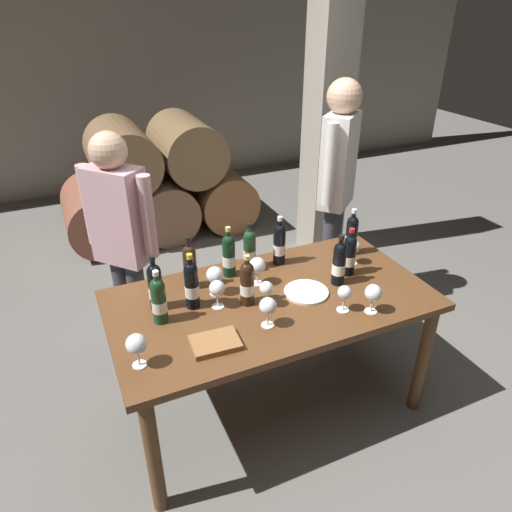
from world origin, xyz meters
The scene contains 29 objects.
ground_plane centered at (0.00, 0.00, 0.00)m, with size 14.00×14.00×0.00m, color #66635E.
cellar_back_wall centered at (0.00, 4.20, 1.40)m, with size 10.00×0.24×2.80m, color gray.
barrel_stack centered at (0.00, 2.60, 0.52)m, with size 1.86×0.90×1.15m.
stone_pillar centered at (1.30, 1.60, 1.30)m, with size 0.32×0.32×2.60m, color gray.
dining_table centered at (0.00, 0.00, 0.67)m, with size 1.70×0.90×0.76m.
wine_bottle_0 centered at (-0.12, 0.30, 0.89)m, with size 0.07×0.07×0.30m.
wine_bottle_1 centered at (0.40, -0.02, 0.89)m, with size 0.07×0.07×0.30m.
wine_bottle_2 centered at (0.02, 0.33, 0.89)m, with size 0.07×0.07×0.29m.
wine_bottle_3 centered at (0.20, 0.31, 0.89)m, with size 0.07×0.07×0.30m.
wine_bottle_4 centered at (-0.14, 0.01, 0.88)m, with size 0.07×0.07×0.28m.
wine_bottle_5 centered at (-0.58, 0.04, 0.88)m, with size 0.07×0.07×0.29m.
wine_bottle_6 centered at (0.51, 0.04, 0.89)m, with size 0.07×0.07×0.29m.
wine_bottle_7 centered at (-0.40, 0.09, 0.89)m, with size 0.07×0.07×0.31m.
wine_bottle_8 centered at (-0.57, 0.16, 0.89)m, with size 0.07×0.07×0.30m.
wine_bottle_9 centered at (-0.36, 0.27, 0.89)m, with size 0.07×0.07×0.31m.
wine_bottle_10 centered at (0.66, 0.24, 0.89)m, with size 0.07×0.07×0.30m.
wine_glass_0 centered at (-0.75, -0.23, 0.88)m, with size 0.09×0.09×0.16m.
wine_glass_1 centered at (0.40, -0.32, 0.87)m, with size 0.09×0.09×0.16m.
wine_glass_2 centered at (0.28, -0.25, 0.86)m, with size 0.07×0.07×0.15m.
wine_glass_3 centered at (0.60, 0.13, 0.87)m, with size 0.08×0.08×0.15m.
wine_glass_4 centered at (-0.06, -0.06, 0.86)m, with size 0.07×0.07×0.15m.
wine_glass_5 centered at (-0.26, 0.15, 0.88)m, with size 0.09×0.09×0.16m.
wine_glass_6 centered at (-0.29, 0.04, 0.87)m, with size 0.08×0.08×0.16m.
wine_glass_7 centered at (-0.01, 0.15, 0.88)m, with size 0.09×0.09×0.16m.
wine_glass_8 centered at (-0.12, -0.21, 0.87)m, with size 0.08×0.08×0.16m.
tasting_notebook centered at (-0.40, -0.24, 0.77)m, with size 0.22×0.16×0.03m, color #936038.
serving_plate centered at (0.19, -0.04, 0.77)m, with size 0.24×0.24×0.01m, color white.
sommelier_presenting centered at (0.87, 0.75, 1.04)m, with size 0.39×0.35×1.72m.
taster_seated_left centered at (-0.63, 0.72, 0.92)m, with size 0.35×0.39×1.54m.
Camera 1 is at (-0.92, -1.84, 2.16)m, focal length 32.68 mm.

